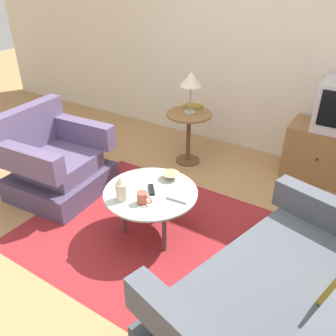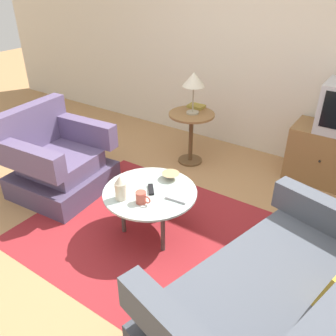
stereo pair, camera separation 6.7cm
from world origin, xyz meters
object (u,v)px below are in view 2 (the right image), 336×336
at_px(book, 196,106).
at_px(vase, 121,188).
at_px(mug, 141,197).
at_px(bowl, 171,176).
at_px(coffee_table, 150,195).
at_px(tv_remote_dark, 151,189).
at_px(couch, 285,306).
at_px(tv_remote_silver, 176,199).
at_px(side_table, 191,127).
at_px(tv_stand, 336,158).
at_px(table_lamp, 194,81).
at_px(armchair, 57,163).

bearing_deg(book, vase, -81.03).
xyz_separation_m(mug, bowl, (-0.01, 0.43, -0.02)).
distance_m(coffee_table, mug, 0.19).
xyz_separation_m(tv_remote_dark, book, (-0.45, 1.50, 0.18)).
relative_size(couch, tv_remote_silver, 9.77).
bearing_deg(side_table, mug, -73.69).
bearing_deg(mug, tv_remote_silver, 40.42).
distance_m(tv_stand, mug, 2.24).
height_order(side_table, bowl, side_table).
relative_size(side_table, table_lamp, 1.33).
distance_m(vase, tv_remote_dark, 0.28).
relative_size(mug, tv_remote_silver, 0.74).
relative_size(coffee_table, tv_stand, 0.83).
bearing_deg(book, tv_stand, 8.27).
relative_size(couch, coffee_table, 2.27).
bearing_deg(tv_remote_dark, tv_stand, 106.86).
distance_m(couch, book, 2.57).
xyz_separation_m(couch, vase, (-1.40, 0.15, 0.25)).
distance_m(armchair, book, 1.70).
distance_m(vase, book, 1.77).
bearing_deg(tv_stand, coffee_table, -122.08).
distance_m(bowl, book, 1.36).
distance_m(couch, table_lamp, 2.47).
bearing_deg(vase, couch, -6.10).
bearing_deg(side_table, couch, -45.40).
xyz_separation_m(armchair, vase, (1.10, -0.26, 0.24)).
relative_size(side_table, tv_stand, 0.65).
bearing_deg(vase, mug, 16.10).
height_order(coffee_table, tv_stand, tv_stand).
height_order(couch, coffee_table, couch).
bearing_deg(coffee_table, table_lamp, 106.18).
distance_m(coffee_table, bowl, 0.27).
distance_m(table_lamp, vase, 1.63).
distance_m(couch, tv_stand, 2.16).
height_order(couch, tv_stand, couch).
bearing_deg(couch, side_table, 59.43).
bearing_deg(coffee_table, armchair, 178.10).
xyz_separation_m(side_table, tv_stand, (1.51, 0.46, -0.15)).
bearing_deg(bowl, table_lamp, 111.37).
bearing_deg(couch, bowl, 78.12).
distance_m(mug, tv_remote_dark, 0.19).
relative_size(couch, mug, 13.17).
bearing_deg(tv_stand, bowl, -125.39).
height_order(mug, book, book).
height_order(tv_stand, tv_remote_dark, tv_stand).
height_order(table_lamp, book, table_lamp).
relative_size(tv_stand, mug, 7.01).
bearing_deg(mug, side_table, 106.31).
bearing_deg(table_lamp, bowl, -68.63).
relative_size(tv_remote_silver, book, 0.95).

